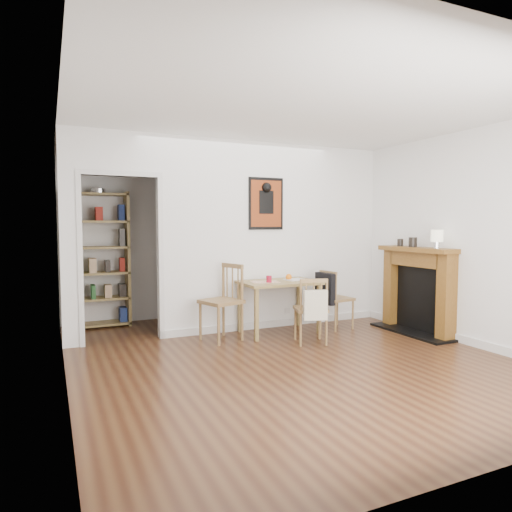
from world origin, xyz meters
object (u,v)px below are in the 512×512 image
chair_right (336,298)px  fireplace (418,287)px  notebook (295,280)px  red_glass (269,279)px  dining_table (279,287)px  chair_left (221,302)px  mantel_lamp (437,237)px  ceramic_jar_b (400,243)px  orange_fruit (289,277)px  bookshelf (100,260)px  ceramic_jar_a (413,242)px  chair_front (311,310)px

chair_right → fireplace: size_ratio=0.66×
fireplace → notebook: fireplace is taller
fireplace → red_glass: fireplace is taller
dining_table → chair_left: bearing=-176.5°
red_glass → mantel_lamp: bearing=-29.5°
dining_table → chair_right: bearing=-7.1°
mantel_lamp → ceramic_jar_b: mantel_lamp is taller
orange_fruit → mantel_lamp: size_ratio=0.36×
bookshelf → notebook: bookshelf is taller
orange_fruit → ceramic_jar_a: size_ratio=0.65×
fireplace → ceramic_jar_a: 0.61m
bookshelf → chair_left: bearing=-48.1°
chair_front → mantel_lamp: (1.53, -0.50, 0.89)m
red_glass → ceramic_jar_a: (1.85, -0.61, 0.48)m
chair_right → ceramic_jar_a: 1.29m
bookshelf → fireplace: 4.44m
ceramic_jar_b → chair_left: bearing=170.8°
dining_table → chair_front: (0.11, -0.63, -0.20)m
notebook → chair_right: bearing=-11.0°
chair_left → chair_front: (0.96, -0.58, -0.07)m
orange_fruit → chair_right: bearing=-13.0°
red_glass → ceramic_jar_b: ceramic_jar_b is taller
orange_fruit → mantel_lamp: mantel_lamp is taller
chair_right → fireplace: bearing=-36.2°
chair_right → notebook: bearing=169.0°
bookshelf → ceramic_jar_a: 4.36m
chair_left → chair_right: bearing=-1.8°
bookshelf → ceramic_jar_b: bookshelf is taller
notebook → mantel_lamp: size_ratio=1.18×
chair_front → orange_fruit: size_ratio=9.65×
fireplace → mantel_lamp: bearing=-101.5°
chair_front → ceramic_jar_a: (1.54, -0.07, 0.81)m
fireplace → mantel_lamp: size_ratio=5.30×
bookshelf → orange_fruit: (2.32, -1.35, -0.21)m
chair_right → red_glass: 1.08m
chair_left → chair_front: 1.12m
chair_left → red_glass: chair_left is taller
bookshelf → notebook: 2.78m
ceramic_jar_b → ceramic_jar_a: bearing=-90.0°
ceramic_jar_b → chair_right: bearing=156.6°
chair_left → bookshelf: bookshelf is taller
chair_front → dining_table: bearing=100.4°
dining_table → mantel_lamp: 2.11m
notebook → ceramic_jar_b: (1.41, -0.47, 0.50)m
fireplace → orange_fruit: 1.75m
mantel_lamp → ceramic_jar_a: bearing=88.2°
notebook → chair_front: bearing=-102.1°
dining_table → mantel_lamp: mantel_lamp is taller
chair_front → ceramic_jar_a: size_ratio=6.28×
notebook → ceramic_jar_a: 1.66m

